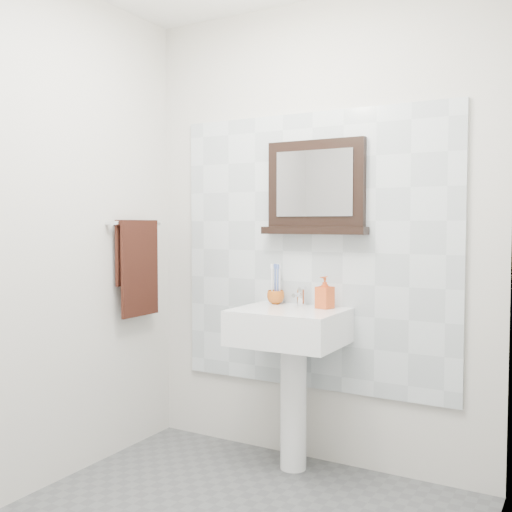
{
  "coord_description": "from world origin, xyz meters",
  "views": [
    {
      "loc": [
        1.34,
        -1.89,
        1.3
      ],
      "look_at": [
        -0.05,
        0.55,
        1.15
      ],
      "focal_mm": 42.0,
      "sensor_mm": 36.0,
      "label": 1
    }
  ],
  "objects_px": {
    "toothbrush_cup": "(276,297)",
    "framed_mirror": "(316,190)",
    "pedestal_sink": "(290,344)",
    "hand_towel": "(138,260)",
    "soap_dispenser": "(325,292)"
  },
  "relations": [
    {
      "from": "toothbrush_cup",
      "to": "hand_towel",
      "type": "xyz_separation_m",
      "value": [
        -0.76,
        -0.26,
        0.19
      ]
    },
    {
      "from": "framed_mirror",
      "to": "soap_dispenser",
      "type": "bearing_deg",
      "value": -41.52
    },
    {
      "from": "pedestal_sink",
      "to": "hand_towel",
      "type": "height_order",
      "value": "hand_towel"
    },
    {
      "from": "framed_mirror",
      "to": "pedestal_sink",
      "type": "bearing_deg",
      "value": -108.02
    },
    {
      "from": "soap_dispenser",
      "to": "framed_mirror",
      "type": "relative_size",
      "value": 0.29
    },
    {
      "from": "pedestal_sink",
      "to": "framed_mirror",
      "type": "height_order",
      "value": "framed_mirror"
    },
    {
      "from": "pedestal_sink",
      "to": "soap_dispenser",
      "type": "relative_size",
      "value": 5.69
    },
    {
      "from": "toothbrush_cup",
      "to": "hand_towel",
      "type": "distance_m",
      "value": 0.82
    },
    {
      "from": "toothbrush_cup",
      "to": "framed_mirror",
      "type": "xyz_separation_m",
      "value": [
        0.21,
        0.05,
        0.58
      ]
    },
    {
      "from": "pedestal_sink",
      "to": "framed_mirror",
      "type": "bearing_deg",
      "value": 71.98
    },
    {
      "from": "toothbrush_cup",
      "to": "framed_mirror",
      "type": "distance_m",
      "value": 0.62
    },
    {
      "from": "toothbrush_cup",
      "to": "soap_dispenser",
      "type": "bearing_deg",
      "value": -5.31
    },
    {
      "from": "soap_dispenser",
      "to": "hand_towel",
      "type": "xyz_separation_m",
      "value": [
        -1.06,
        -0.23,
        0.15
      ]
    },
    {
      "from": "framed_mirror",
      "to": "hand_towel",
      "type": "bearing_deg",
      "value": -162.14
    },
    {
      "from": "toothbrush_cup",
      "to": "hand_towel",
      "type": "relative_size",
      "value": 0.17
    }
  ]
}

